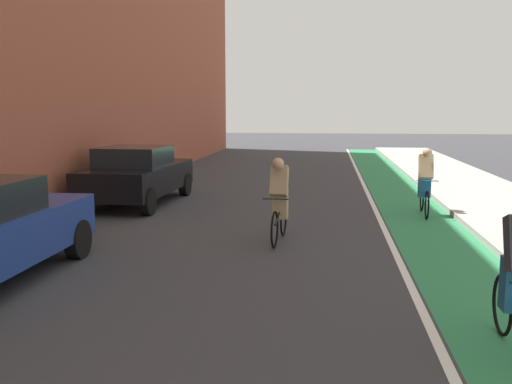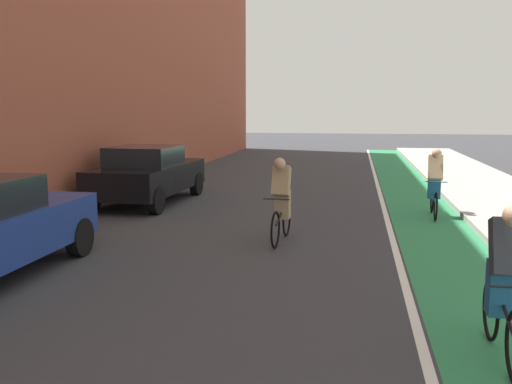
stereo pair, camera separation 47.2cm
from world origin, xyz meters
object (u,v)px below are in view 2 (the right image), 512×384
Objects in this scene: cyclist_trailing at (282,200)px; cyclist_far at (435,181)px; parked_sedan_black at (147,174)px; cyclist_mid at (505,278)px.

cyclist_trailing is 4.48m from cyclist_far.
parked_sedan_black is 11.00m from cyclist_mid.
cyclist_mid reaches higher than cyclist_far.
cyclist_trailing is (-2.85, 4.68, -0.04)m from cyclist_mid.
cyclist_trailing reaches higher than parked_sedan_black.
parked_sedan_black is 7.33m from cyclist_far.
cyclist_far is at bearing -5.40° from parked_sedan_black.
cyclist_trailing is (4.10, -3.83, 0.03)m from parked_sedan_black.
cyclist_trailing reaches higher than cyclist_far.
cyclist_mid is (6.95, -8.52, 0.07)m from parked_sedan_black.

